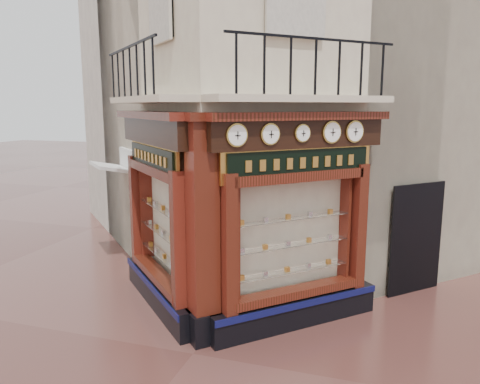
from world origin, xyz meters
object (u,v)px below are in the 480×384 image
at_px(clock_a, 237,135).
at_px(awning, 115,263).
at_px(clock_b, 270,134).
at_px(clock_c, 302,133).
at_px(signboard_right, 301,162).
at_px(clock_d, 332,132).
at_px(signboard_left, 152,157).
at_px(clock_e, 355,132).
at_px(corner_pilaster, 203,234).

relative_size(clock_a, awning, 0.28).
distance_m(clock_a, clock_b, 0.62).
height_order(clock_c, signboard_right, clock_c).
xyz_separation_m(clock_c, signboard_right, (-0.04, 0.12, -0.52)).
height_order(clock_c, clock_d, clock_d).
height_order(awning, signboard_left, signboard_left).
height_order(clock_b, clock_e, clock_e).
bearing_deg(clock_a, clock_c, 0.00).
xyz_separation_m(awning, signboard_left, (2.36, -2.10, 3.10)).
height_order(clock_e, signboard_left, clock_e).
distance_m(clock_c, clock_d, 0.63).
bearing_deg(clock_d, awning, 117.93).
height_order(corner_pilaster, clock_b, corner_pilaster).
height_order(signboard_left, signboard_right, signboard_right).
bearing_deg(clock_e, awning, 122.13).
relative_size(corner_pilaster, signboard_right, 1.77).
distance_m(clock_e, signboard_left, 3.87).
bearing_deg(signboard_left, clock_a, -160.95).
xyz_separation_m(corner_pilaster, signboard_left, (-1.46, 1.01, 1.15)).
distance_m(clock_c, signboard_left, 3.01).
bearing_deg(signboard_left, corner_pilaster, -169.75).
bearing_deg(clock_c, clock_e, 0.00).
bearing_deg(awning, corner_pilaster, -174.17).
bearing_deg(clock_d, signboard_left, 140.50).
xyz_separation_m(clock_c, awning, (-5.32, 2.21, -3.62)).
height_order(clock_e, signboard_right, clock_e).
bearing_deg(clock_c, clock_b, -180.00).
height_order(clock_c, signboard_left, clock_c).
height_order(awning, signboard_right, signboard_right).
relative_size(awning, signboard_right, 0.59).
relative_size(clock_b, awning, 0.27).
bearing_deg(clock_b, clock_e, 0.00).
distance_m(clock_c, awning, 6.80).
relative_size(clock_c, clock_d, 0.78).
bearing_deg(clock_e, clock_d, -180.00).
distance_m(clock_c, signboard_right, 0.53).
bearing_deg(corner_pilaster, clock_d, -10.41).
relative_size(clock_d, signboard_left, 0.19).
xyz_separation_m(clock_e, awning, (-6.13, 1.40, -3.62)).
distance_m(corner_pilaster, signboard_right, 2.12).
height_order(clock_a, signboard_left, clock_a).
bearing_deg(signboard_right, clock_b, -170.96).
xyz_separation_m(corner_pilaster, clock_e, (2.31, 1.71, 1.67)).
xyz_separation_m(corner_pilaster, awning, (-3.82, 3.11, -1.95)).
height_order(clock_a, clock_c, clock_a).
bearing_deg(clock_e, corner_pilaster, 171.46).
xyz_separation_m(corner_pilaster, signboard_right, (1.46, 1.01, 1.15)).
relative_size(clock_d, signboard_right, 0.18).
bearing_deg(signboard_right, corner_pilaster, 169.75).
bearing_deg(awning, clock_d, -152.07).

